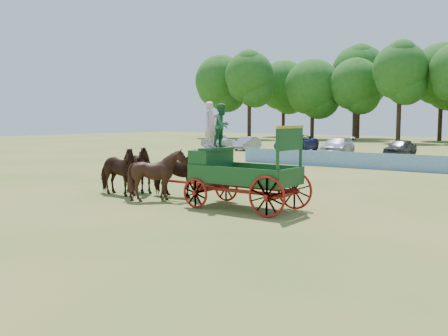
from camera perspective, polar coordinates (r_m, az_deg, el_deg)
ground at (r=15.31m, az=9.05°, el=-6.58°), size 160.00×160.00×0.00m
horse_lead_left at (r=21.40m, az=-12.21°, el=-0.36°), size 2.44×1.12×2.06m
horse_lead_right at (r=22.15m, az=-10.09°, el=-0.12°), size 2.63×1.67×2.06m
horse_wheel_left at (r=19.69m, az=-7.54°, el=-0.79°), size 1.88×1.67×2.06m
horse_wheel_right at (r=20.49m, az=-5.42°, el=-0.52°), size 2.64×1.69×2.06m
farm_dray at (r=18.20m, az=0.42°, el=0.88°), size 6.00×2.00×3.84m
sponsor_banner at (r=32.41m, az=22.02°, el=0.46°), size 26.00×0.08×1.05m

